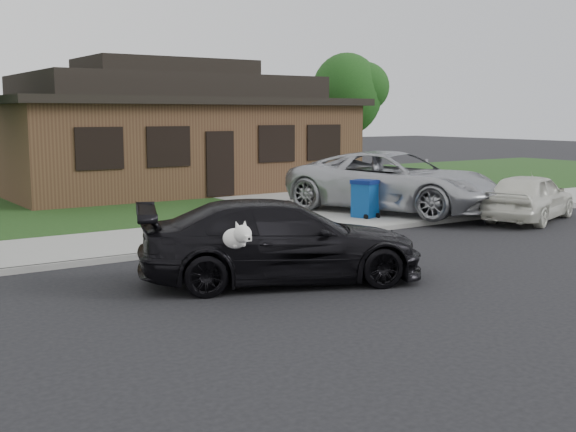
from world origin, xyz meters
TOP-DOWN VIEW (x-y plane):
  - ground at (0.00, 0.00)m, footprint 120.00×120.00m
  - sidewalk at (0.00, 5.00)m, footprint 60.00×3.00m
  - curb at (0.00, 3.50)m, footprint 60.00×0.12m
  - lawn at (0.00, 13.00)m, footprint 60.00×13.00m
  - driveway at (6.00, 10.00)m, footprint 4.50×13.00m
  - sedan at (-0.62, 0.36)m, footprint 5.20×3.60m
  - minivan at (6.37, 5.24)m, footprint 4.73×6.58m
  - white_compact at (8.72, 2.53)m, footprint 4.10×2.73m
  - recycling_bin at (4.95, 4.79)m, footprint 0.76×0.76m
  - house at (4.00, 15.00)m, footprint 12.60×8.60m
  - tree_1 at (12.14, 14.40)m, footprint 3.15×3.00m

SIDE VIEW (x-z plane):
  - ground at x=0.00m, z-range 0.00..0.00m
  - sidewalk at x=0.00m, z-range 0.00..0.12m
  - curb at x=0.00m, z-range 0.00..0.12m
  - lawn at x=0.00m, z-range 0.00..0.13m
  - driveway at x=6.00m, z-range 0.00..0.14m
  - recycling_bin at x=4.95m, z-range 0.13..1.13m
  - white_compact at x=8.72m, z-range 0.00..1.30m
  - sedan at x=-0.62m, z-range 0.00..1.40m
  - minivan at x=6.37m, z-range 0.14..1.80m
  - house at x=4.00m, z-range -0.19..4.46m
  - tree_1 at x=12.14m, z-range 1.09..6.34m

